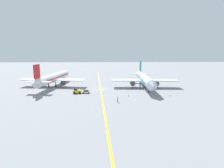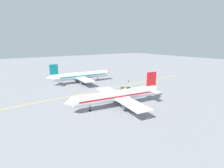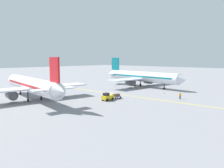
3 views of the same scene
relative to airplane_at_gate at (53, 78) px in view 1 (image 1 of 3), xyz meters
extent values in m
plane|color=gray|center=(20.89, -6.97, -3.71)|extent=(400.00, 400.00, 0.00)
cube|color=yellow|center=(20.89, -6.97, -3.71)|extent=(6.77, 119.85, 0.01)
cylinder|color=white|center=(0.06, 0.44, 0.09)|extent=(7.58, 30.21, 3.60)
cone|color=white|center=(2.23, 16.49, 0.09)|extent=(3.71, 2.84, 3.42)
cone|color=white|center=(-2.15, -15.91, 0.39)|extent=(3.43, 3.38, 3.06)
cube|color=red|center=(0.06, 0.44, 0.24)|extent=(7.22, 27.24, 0.50)
cube|color=white|center=(-0.07, -0.55, -0.63)|extent=(28.44, 8.90, 0.36)
cylinder|color=#4C4C51|center=(-5.03, 0.12, -1.88)|extent=(2.61, 3.47, 2.20)
cylinder|color=#4C4C51|center=(4.88, -1.22, -1.88)|extent=(2.61, 3.47, 2.20)
cube|color=red|center=(-1.82, -13.44, 4.39)|extent=(0.89, 4.01, 5.00)
cube|color=white|center=(-1.75, -12.94, 0.49)|extent=(9.24, 3.58, 0.24)
cylinder|color=#4C4C51|center=(1.34, 9.95, -2.31)|extent=(0.36, 0.36, 2.00)
cylinder|color=black|center=(1.34, 9.95, -3.31)|extent=(0.38, 0.83, 0.80)
cylinder|color=#4C4C51|center=(-1.79, -1.33, -2.31)|extent=(0.36, 0.36, 2.00)
cylinder|color=black|center=(-1.79, -1.33, -3.31)|extent=(0.38, 0.83, 0.80)
cylinder|color=#4C4C51|center=(1.38, -1.76, -2.31)|extent=(0.36, 0.36, 2.00)
cylinder|color=black|center=(1.38, -1.76, -3.31)|extent=(0.38, 0.83, 0.80)
cylinder|color=silver|center=(39.49, -5.02, 0.09)|extent=(5.57, 30.17, 3.60)
cone|color=silver|center=(38.42, -21.19, 0.09)|extent=(3.57, 2.62, 3.42)
cone|color=silver|center=(40.58, 11.44, 0.39)|extent=(3.25, 3.20, 3.06)
cube|color=#0F727F|center=(39.49, -5.02, 0.24)|extent=(5.41, 27.18, 0.50)
cube|color=silver|center=(39.56, -4.02, -0.63)|extent=(28.28, 7.04, 0.36)
cylinder|color=#4C4C51|center=(44.55, -4.35, -1.88)|extent=(2.41, 3.34, 2.20)
cylinder|color=#4C4C51|center=(34.57, -3.69, -1.88)|extent=(2.41, 3.34, 2.20)
cube|color=#0F727F|center=(40.42, 8.95, 4.39)|extent=(0.62, 4.02, 5.00)
cube|color=silver|center=(40.38, 8.45, 0.49)|extent=(9.14, 2.99, 0.24)
cylinder|color=#4C4C51|center=(38.86, -14.60, -2.31)|extent=(0.36, 0.36, 2.00)
cylinder|color=black|center=(38.86, -14.60, -3.31)|extent=(0.33, 0.82, 0.80)
cylinder|color=#4C4C51|center=(41.22, -3.13, -2.31)|extent=(0.36, 0.36, 2.00)
cylinder|color=black|center=(41.22, -3.13, -3.31)|extent=(0.33, 0.82, 0.80)
cylinder|color=#4C4C51|center=(38.03, -2.92, -2.31)|extent=(0.36, 0.36, 2.00)
cylinder|color=black|center=(38.03, -2.92, -3.31)|extent=(0.33, 0.82, 0.80)
cube|color=gold|center=(12.45, -14.17, -2.91)|extent=(3.04, 1.58, 0.90)
cube|color=black|center=(11.90, -14.19, -2.11)|extent=(1.13, 1.31, 0.70)
sphere|color=orange|center=(11.90, -14.19, -1.68)|extent=(0.16, 0.16, 0.16)
cylinder|color=black|center=(11.50, -14.95, -3.36)|extent=(0.71, 0.27, 0.70)
cylinder|color=black|center=(11.46, -13.45, -3.36)|extent=(0.71, 0.27, 0.70)
cylinder|color=black|center=(13.45, -14.90, -3.36)|extent=(0.71, 0.27, 0.70)
cylinder|color=black|center=(13.41, -13.40, -3.36)|extent=(0.71, 0.27, 0.70)
cube|color=gray|center=(15.65, -14.08, -3.17)|extent=(2.64, 1.47, 0.20)
cube|color=#4C382D|center=(15.65, -14.08, -2.77)|extent=(1.85, 1.17, 0.60)
cylinder|color=black|center=(14.63, -14.74, -3.49)|extent=(0.44, 0.15, 0.44)
cylinder|color=black|center=(14.59, -13.48, -3.49)|extent=(0.44, 0.15, 0.44)
cylinder|color=black|center=(16.71, -14.68, -3.49)|extent=(0.44, 0.15, 0.44)
cylinder|color=black|center=(16.67, -13.43, -3.49)|extent=(0.44, 0.15, 0.44)
cylinder|color=#23232D|center=(26.40, -26.27, -3.28)|extent=(0.16, 0.16, 0.85)
cylinder|color=#23232D|center=(26.42, -26.47, -3.28)|extent=(0.16, 0.16, 0.85)
cube|color=orange|center=(26.41, -26.37, -2.56)|extent=(0.26, 0.38, 0.60)
cylinder|color=orange|center=(26.38, -26.13, -2.56)|extent=(0.10, 0.10, 0.55)
cylinder|color=orange|center=(26.44, -26.61, -2.56)|extent=(0.10, 0.10, 0.55)
sphere|color=tan|center=(26.41, -26.37, -2.14)|extent=(0.22, 0.22, 0.22)
cone|color=orange|center=(30.78, -19.23, -3.43)|extent=(0.32, 0.32, 0.55)
cone|color=orange|center=(44.83, -20.20, -3.43)|extent=(0.32, 0.32, 0.55)
cone|color=orange|center=(19.76, -6.84, -3.43)|extent=(0.32, 0.32, 0.55)
cone|color=orange|center=(34.49, -8.30, -3.43)|extent=(0.32, 0.32, 0.55)
camera|label=1|loc=(22.45, -77.09, 11.11)|focal=28.00mm
camera|label=2|loc=(-44.43, 33.17, 17.30)|focal=28.00mm
camera|label=3|loc=(-25.37, -51.47, 6.64)|focal=35.00mm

